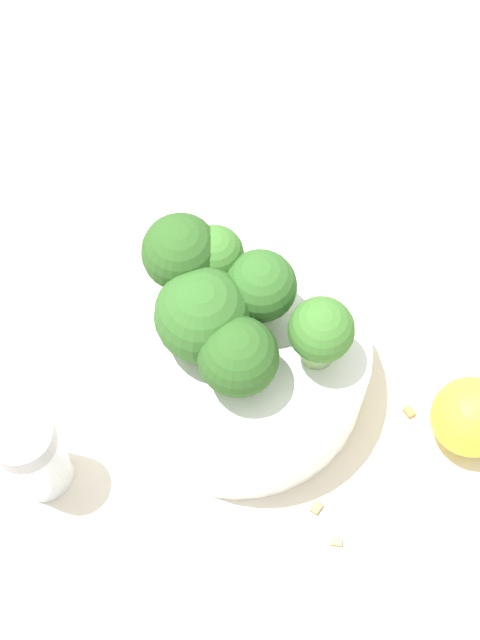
% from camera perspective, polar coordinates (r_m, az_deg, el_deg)
% --- Properties ---
extents(ground_plane, '(3.00, 3.00, 0.00)m').
position_cam_1_polar(ground_plane, '(0.56, 0.00, -3.92)').
color(ground_plane, beige).
extents(bowl, '(0.15, 0.15, 0.05)m').
position_cam_1_polar(bowl, '(0.54, 0.00, -2.80)').
color(bowl, white).
rests_on(bowl, ground_plane).
extents(broccoli_floret_0, '(0.04, 0.04, 0.05)m').
position_cam_1_polar(broccoli_floret_0, '(0.48, -0.11, -2.39)').
color(broccoli_floret_0, '#8EB770').
rests_on(broccoli_floret_0, bowl).
extents(broccoli_floret_1, '(0.03, 0.03, 0.05)m').
position_cam_1_polar(broccoli_floret_1, '(0.50, -1.31, 4.20)').
color(broccoli_floret_1, '#7A9E5B').
rests_on(broccoli_floret_1, bowl).
extents(broccoli_floret_2, '(0.04, 0.04, 0.05)m').
position_cam_1_polar(broccoli_floret_2, '(0.50, 1.30, 2.12)').
color(broccoli_floret_2, '#7A9E5B').
rests_on(broccoli_floret_2, bowl).
extents(broccoli_floret_3, '(0.05, 0.05, 0.06)m').
position_cam_1_polar(broccoli_floret_3, '(0.49, -2.39, 0.29)').
color(broccoli_floret_3, '#84AD66').
rests_on(broccoli_floret_3, bowl).
extents(broccoli_floret_4, '(0.04, 0.04, 0.06)m').
position_cam_1_polar(broccoli_floret_4, '(0.50, -3.81, 4.26)').
color(broccoli_floret_4, '#8EB770').
rests_on(broccoli_floret_4, bowl).
extents(broccoli_floret_5, '(0.04, 0.04, 0.05)m').
position_cam_1_polar(broccoli_floret_5, '(0.49, 5.19, -0.79)').
color(broccoli_floret_5, '#7A9E5B').
rests_on(broccoli_floret_5, bowl).
extents(pepper_shaker, '(0.04, 0.04, 0.07)m').
position_cam_1_polar(pepper_shaker, '(0.52, -13.14, -8.37)').
color(pepper_shaker, silver).
rests_on(pepper_shaker, ground_plane).
extents(lemon_wedge, '(0.05, 0.05, 0.05)m').
position_cam_1_polar(lemon_wedge, '(0.54, 14.57, -6.02)').
color(lemon_wedge, yellow).
rests_on(lemon_wedge, ground_plane).
extents(almond_crumb_0, '(0.01, 0.01, 0.01)m').
position_cam_1_polar(almond_crumb_0, '(0.56, 10.80, -5.73)').
color(almond_crumb_0, olive).
rests_on(almond_crumb_0, ground_plane).
extents(almond_crumb_1, '(0.01, 0.01, 0.01)m').
position_cam_1_polar(almond_crumb_1, '(0.56, -12.60, -6.67)').
color(almond_crumb_1, '#AD7F4C').
rests_on(almond_crumb_1, ground_plane).
extents(almond_crumb_2, '(0.01, 0.01, 0.01)m').
position_cam_1_polar(almond_crumb_2, '(0.53, 6.18, -13.87)').
color(almond_crumb_2, tan).
rests_on(almond_crumb_2, ground_plane).
extents(almond_crumb_3, '(0.01, 0.01, 0.01)m').
position_cam_1_polar(almond_crumb_3, '(0.53, 4.92, -11.83)').
color(almond_crumb_3, '#AD7F4C').
rests_on(almond_crumb_3, ground_plane).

